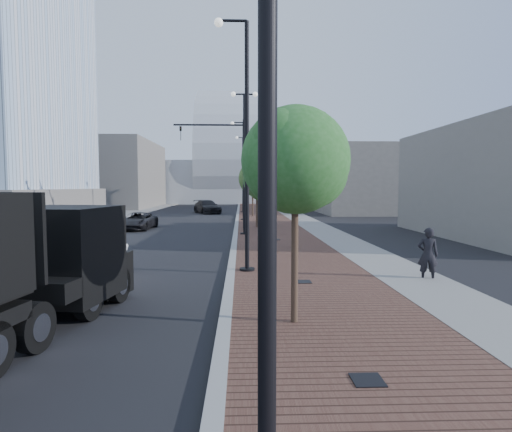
{
  "coord_description": "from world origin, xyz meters",
  "views": [
    {
      "loc": [
        0.38,
        -5.49,
        3.22
      ],
      "look_at": [
        1.0,
        12.0,
        2.0
      ],
      "focal_mm": 29.65,
      "sensor_mm": 36.0,
      "label": 1
    }
  ],
  "objects": [
    {
      "name": "dark_car_far",
      "position": [
        -3.72,
        45.57,
        0.79
      ],
      "size": [
        4.11,
        5.89,
        1.58
      ],
      "primitive_type": "imported",
      "rotation": [
        0.0,
        0.0,
        0.39
      ],
      "color": "black",
      "rests_on": "ground"
    },
    {
      "name": "streetlight_4",
      "position": [
        0.6,
        46.0,
        4.82
      ],
      "size": [
        1.72,
        0.56,
        9.28
      ],
      "color": "black",
      "rests_on": "ground"
    },
    {
      "name": "tree_1",
      "position": [
        1.65,
        15.02,
        3.59
      ],
      "size": [
        2.32,
        2.26,
        4.74
      ],
      "color": "#382619",
      "rests_on": "ground"
    },
    {
      "name": "white_sedan",
      "position": [
        -5.14,
        8.26,
        0.77
      ],
      "size": [
        2.62,
        4.89,
        1.53
      ],
      "primitive_type": "imported",
      "rotation": [
        0.0,
        0.0,
        -0.23
      ],
      "color": "white",
      "rests_on": "ground"
    },
    {
      "name": "convention_center",
      "position": [
        -2.0,
        85.0,
        6.0
      ],
      "size": [
        50.0,
        30.0,
        50.0
      ],
      "color": "#A6ABB0",
      "rests_on": "ground"
    },
    {
      "name": "utility_cover_1",
      "position": [
        2.4,
        8.0,
        0.13
      ],
      "size": [
        0.5,
        0.5,
        0.02
      ],
      "primitive_type": "cube",
      "color": "black",
      "rests_on": "sidewalk"
    },
    {
      "name": "utility_cover_2",
      "position": [
        2.4,
        19.0,
        0.13
      ],
      "size": [
        0.5,
        0.5,
        0.02
      ],
      "primitive_type": "cube",
      "color": "black",
      "rests_on": "sidewalk"
    },
    {
      "name": "west_sidewalk",
      "position": [
        -13.0,
        40.0,
        0.06
      ],
      "size": [
        4.0,
        140.0,
        0.12
      ],
      "primitive_type": "cube",
      "color": "slate",
      "rests_on": "ground"
    },
    {
      "name": "tree_0",
      "position": [
        1.65,
        4.02,
        3.8
      ],
      "size": [
        2.47,
        2.44,
        5.04
      ],
      "color": "#382619",
      "rests_on": "ground"
    },
    {
      "name": "streetlight_1",
      "position": [
        0.49,
        10.0,
        4.34
      ],
      "size": [
        1.44,
        0.56,
        9.21
      ],
      "color": "black",
      "rests_on": "ground"
    },
    {
      "name": "streetlight_3",
      "position": [
        0.49,
        34.0,
        4.34
      ],
      "size": [
        1.44,
        0.56,
        9.21
      ],
      "color": "black",
      "rests_on": "ground"
    },
    {
      "name": "tree_2",
      "position": [
        1.65,
        27.02,
        3.83
      ],
      "size": [
        2.82,
        2.82,
        5.26
      ],
      "color": "#382619",
      "rests_on": "ground"
    },
    {
      "name": "commercial_block_nw",
      "position": [
        -20.0,
        60.0,
        5.0
      ],
      "size": [
        14.0,
        20.0,
        10.0
      ],
      "primitive_type": "cube",
      "color": "slate",
      "rests_on": "ground"
    },
    {
      "name": "ground",
      "position": [
        0.0,
        0.0,
        0.0
      ],
      "size": [
        220.0,
        220.0,
        0.0
      ],
      "primitive_type": "plane",
      "color": "black"
    },
    {
      "name": "curb",
      "position": [
        0.0,
        40.0,
        0.07
      ],
      "size": [
        0.3,
        140.0,
        0.14
      ],
      "primitive_type": "cube",
      "color": "gray",
      "rests_on": "ground"
    },
    {
      "name": "tree_3",
      "position": [
        1.65,
        39.02,
        3.95
      ],
      "size": [
        2.87,
        2.87,
        5.4
      ],
      "color": "#382619",
      "rests_on": "ground"
    },
    {
      "name": "commercial_block_ne",
      "position": [
        16.0,
        50.0,
        4.0
      ],
      "size": [
        12.0,
        22.0,
        8.0
      ],
      "primitive_type": "cube",
      "color": "#5E5954",
      "rests_on": "ground"
    },
    {
      "name": "concrete_strip",
      "position": [
        6.2,
        40.0,
        0.07
      ],
      "size": [
        2.4,
        140.0,
        0.13
      ],
      "primitive_type": "cube",
      "color": "slate",
      "rests_on": "ground"
    },
    {
      "name": "utility_cover_0",
      "position": [
        2.4,
        1.0,
        0.13
      ],
      "size": [
        0.5,
        0.5,
        0.02
      ],
      "primitive_type": "cube",
      "color": "black",
      "rests_on": "sidewalk"
    },
    {
      "name": "traffic_mast",
      "position": [
        -0.3,
        25.0,
        4.98
      ],
      "size": [
        5.09,
        0.2,
        8.0
      ],
      "color": "black",
      "rests_on": "ground"
    },
    {
      "name": "pedestrian",
      "position": [
        6.71,
        8.47,
        0.92
      ],
      "size": [
        0.78,
        0.63,
        1.84
      ],
      "primitive_type": "imported",
      "rotation": [
        0.0,
        0.0,
        2.82
      ],
      "color": "black",
      "rests_on": "ground"
    },
    {
      "name": "sidewalk",
      "position": [
        3.5,
        40.0,
        0.06
      ],
      "size": [
        7.0,
        140.0,
        0.12
      ],
      "primitive_type": "cube",
      "color": "#4C2D23",
      "rests_on": "ground"
    },
    {
      "name": "dark_car_mid",
      "position": [
        -7.4,
        26.45,
        0.64
      ],
      "size": [
        2.39,
        4.71,
        1.28
      ],
      "primitive_type": "imported",
      "rotation": [
        0.0,
        0.0,
        -0.06
      ],
      "color": "black",
      "rests_on": "ground"
    },
    {
      "name": "streetlight_2",
      "position": [
        0.6,
        22.0,
        4.82
      ],
      "size": [
        1.72,
        0.56,
        9.28
      ],
      "color": "black",
      "rests_on": "ground"
    }
  ]
}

